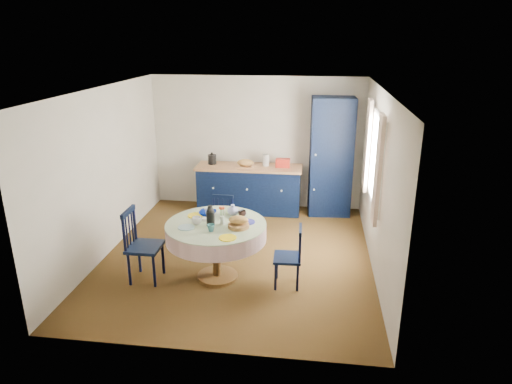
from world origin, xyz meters
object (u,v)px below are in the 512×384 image
kitchen_counter (249,188)px  dining_table (217,232)px  chair_far (222,222)px  mug_a (197,221)px  mug_b (211,228)px  mug_d (208,211)px  pantry_cabinet (331,157)px  chair_right (290,256)px  cobalt_bowl (208,213)px  chair_left (142,245)px  mug_c (242,213)px

kitchen_counter → dining_table: kitchen_counter is taller
chair_far → mug_a: 1.14m
kitchen_counter → dining_table: 2.61m
mug_b → mug_d: 0.60m
pantry_cabinet → dining_table: size_ratio=1.61×
pantry_cabinet → mug_a: bearing=-127.4°
kitchen_counter → mug_a: size_ratio=15.61×
chair_right → mug_b: mug_b is taller
mug_d → cobalt_bowl: mug_d is taller
dining_table → chair_right: size_ratio=1.60×
mug_d → dining_table: bearing=-58.9°
pantry_cabinet → chair_left: 3.88m
dining_table → mug_d: (-0.19, 0.31, 0.17)m
kitchen_counter → chair_right: size_ratio=2.35×
chair_right → cobalt_bowl: 1.30m
kitchen_counter → chair_right: kitchen_counter is taller
kitchen_counter → mug_c: kitchen_counter is taller
kitchen_counter → pantry_cabinet: pantry_cabinet is taller
chair_left → mug_c: (1.31, 0.45, 0.35)m
pantry_cabinet → chair_far: size_ratio=2.62×
chair_left → mug_d: 1.01m
kitchen_counter → mug_c: (0.24, -2.31, 0.41)m
mug_a → cobalt_bowl: bearing=78.1°
dining_table → chair_left: dining_table is taller
chair_left → mug_b: (0.99, -0.10, 0.35)m
mug_a → dining_table: bearing=12.2°
chair_far → mug_d: mug_d is taller
kitchen_counter → mug_c: bearing=-84.6°
chair_left → mug_b: chair_left is taller
pantry_cabinet → dining_table: bearing=-124.0°
dining_table → mug_b: (-0.02, -0.26, 0.17)m
pantry_cabinet → mug_c: bearing=-121.6°
chair_far → mug_d: (-0.05, -0.68, 0.44)m
dining_table → chair_left: size_ratio=1.33×
chair_far → mug_c: mug_c is taller
mug_b → mug_c: bearing=60.0°
pantry_cabinet → mug_d: 2.97m
pantry_cabinet → chair_left: bearing=-135.9°
chair_far → mug_a: size_ratio=6.53×
mug_a → chair_right: bearing=0.0°
kitchen_counter → cobalt_bowl: bearing=-96.6°
chair_far → mug_c: bearing=-56.4°
pantry_cabinet → mug_a: size_ratio=17.14×
mug_d → cobalt_bowl: 0.04m
kitchen_counter → cobalt_bowl: size_ratio=8.24×
mug_a → mug_b: 0.31m
dining_table → mug_b: dining_table is taller
dining_table → mug_a: 0.31m
kitchen_counter → dining_table: size_ratio=1.47×
mug_b → cobalt_bowl: (-0.17, 0.54, -0.02)m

